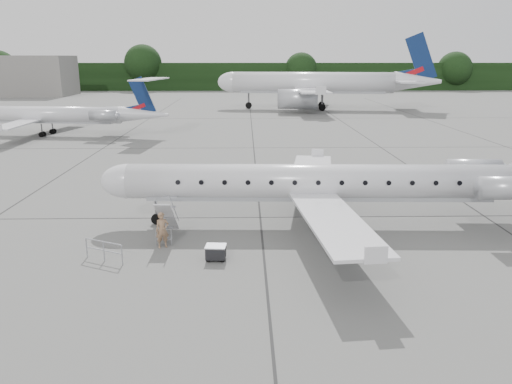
{
  "coord_description": "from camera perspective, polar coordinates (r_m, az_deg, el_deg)",
  "views": [
    {
      "loc": [
        -5.01,
        -22.28,
        9.59
      ],
      "look_at": [
        -4.45,
        4.63,
        2.3
      ],
      "focal_mm": 35.0,
      "sensor_mm": 36.0,
      "label": 1
    }
  ],
  "objects": [
    {
      "name": "baggage_cart",
      "position": [
        24.54,
        -4.61,
        -6.88
      ],
      "size": [
        0.99,
        0.83,
        0.81
      ],
      "primitive_type": null,
      "rotation": [
        0.0,
        0.0,
        -0.08
      ],
      "color": "black",
      "rests_on": "ground"
    },
    {
      "name": "passenger",
      "position": [
        26.31,
        -10.66,
        -4.3
      ],
      "size": [
        0.81,
        0.67,
        1.89
      ],
      "primitive_type": "imported",
      "rotation": [
        0.0,
        0.0,
        0.36
      ],
      "color": "#88664A",
      "rests_on": "ground"
    },
    {
      "name": "airstair",
      "position": [
        27.55,
        -10.12,
        -2.95
      ],
      "size": [
        0.93,
        2.53,
        2.28
      ],
      "primitive_type": null,
      "rotation": [
        0.0,
        0.0,
        -0.03
      ],
      "color": "silver",
      "rests_on": "ground"
    },
    {
      "name": "bg_narrowbody",
      "position": [
        96.51,
        6.5,
        13.46
      ],
      "size": [
        41.62,
        32.29,
        13.8
      ],
      "primitive_type": null,
      "rotation": [
        0.0,
        0.0,
        -0.13
      ],
      "color": "silver",
      "rests_on": "ground"
    },
    {
      "name": "main_regional_jet",
      "position": [
        28.85,
        7.26,
        3.12
      ],
      "size": [
        28.99,
        21.31,
        7.27
      ],
      "primitive_type": null,
      "rotation": [
        0.0,
        0.0,
        -0.03
      ],
      "color": "silver",
      "rests_on": "ground"
    },
    {
      "name": "treeline",
      "position": [
        152.47,
        0.7,
        13.05
      ],
      "size": [
        260.0,
        4.0,
        8.0
      ],
      "primitive_type": "cube",
      "color": "black",
      "rests_on": "ground"
    },
    {
      "name": "ground",
      "position": [
        24.77,
        10.67,
        -7.9
      ],
      "size": [
        320.0,
        320.0,
        0.0
      ],
      "primitive_type": "plane",
      "color": "slate",
      "rests_on": "ground"
    },
    {
      "name": "bg_regional_left",
      "position": [
        69.17,
        -23.72,
        8.94
      ],
      "size": [
        29.92,
        23.27,
        7.23
      ],
      "primitive_type": null,
      "rotation": [
        0.0,
        0.0,
        -0.13
      ],
      "color": "silver",
      "rests_on": "ground"
    },
    {
      "name": "safety_railing",
      "position": [
        25.41,
        -16.98,
        -6.51
      ],
      "size": [
        2.01,
        1.05,
        1.0
      ],
      "primitive_type": null,
      "rotation": [
        0.0,
        0.0,
        -0.46
      ],
      "color": "#999BA1",
      "rests_on": "ground"
    }
  ]
}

